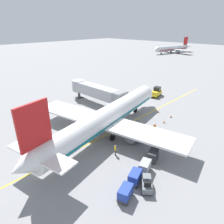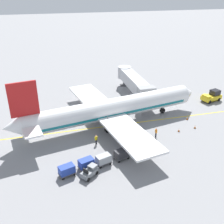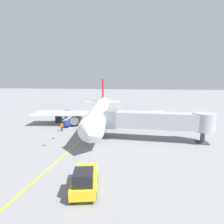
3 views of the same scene
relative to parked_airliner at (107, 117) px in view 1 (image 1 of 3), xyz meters
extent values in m
plane|color=gray|center=(0.41, -1.12, -3.19)|extent=(400.00, 400.00, 0.00)
cube|color=gold|center=(0.41, -1.12, -3.18)|extent=(0.24, 80.00, 0.01)
cylinder|color=white|center=(-0.05, 0.27, 0.10)|extent=(9.64, 32.13, 3.70)
cube|color=#14707A|center=(-0.05, 0.27, -0.36)|extent=(9.20, 29.62, 0.44)
cone|color=white|center=(-3.28, 17.16, 0.10)|extent=(4.01, 3.04, 3.63)
cone|color=white|center=(3.21, -16.82, 0.40)|extent=(3.61, 3.34, 3.14)
cube|color=black|center=(-2.94, 15.39, 0.75)|extent=(2.93, 1.60, 0.60)
cube|color=white|center=(0.14, -0.71, -0.55)|extent=(30.44, 10.74, 0.36)
cylinder|color=gray|center=(-5.42, -0.96, -1.80)|extent=(2.57, 3.52, 2.00)
cylinder|color=gray|center=(5.39, 1.10, -1.80)|extent=(2.57, 3.52, 2.00)
cube|color=red|center=(2.76, -14.47, 4.70)|extent=(1.14, 4.38, 5.50)
cube|color=white|center=(2.73, -14.27, 0.65)|extent=(10.31, 4.43, 0.24)
cylinder|color=black|center=(-2.15, 11.27, -2.64)|extent=(0.65, 1.16, 1.10)
cylinder|color=gray|center=(-2.15, 11.27, -1.09)|extent=(0.24, 0.24, 2.00)
cylinder|color=black|center=(-1.93, -2.13, -2.64)|extent=(0.65, 1.16, 1.10)
cylinder|color=gray|center=(-1.93, -2.13, -1.09)|extent=(0.24, 0.24, 2.00)
cylinder|color=black|center=(2.58, -1.26, -2.64)|extent=(0.65, 1.16, 1.10)
cylinder|color=gray|center=(2.58, -1.26, -1.09)|extent=(0.24, 0.24, 2.00)
cube|color=#A8AAAF|center=(-11.56, 8.53, 0.30)|extent=(15.69, 2.80, 2.60)
cube|color=gray|center=(-4.52, 8.53, 0.30)|extent=(2.00, 3.50, 2.99)
cylinder|color=#A8AAAF|center=(-19.41, 8.53, 0.30)|extent=(3.36, 3.36, 2.86)
cylinder|color=#4C4C51|center=(-19.41, 8.53, -2.09)|extent=(0.70, 0.70, 2.19)
cube|color=#38383A|center=(-19.41, 8.53, -3.11)|extent=(1.80, 1.80, 0.16)
cube|color=gold|center=(-5.08, 24.29, -2.34)|extent=(3.24, 4.81, 0.90)
cube|color=black|center=(-5.33, 25.25, -1.34)|extent=(2.06, 2.20, 1.10)
cube|color=gold|center=(-4.69, 22.80, -1.71)|extent=(2.09, 1.54, 0.36)
cylinder|color=black|center=(-3.82, 23.15, -2.79)|extent=(0.54, 0.86, 0.80)
cylinder|color=black|center=(-5.63, 22.68, -2.79)|extent=(0.54, 0.86, 0.80)
cylinder|color=black|center=(-4.54, 25.91, -2.79)|extent=(0.54, 0.86, 0.80)
cylinder|color=black|center=(-6.35, 25.44, -2.79)|extent=(0.54, 0.86, 0.80)
cube|color=#1E339E|center=(6.52, 2.70, -2.56)|extent=(2.03, 2.77, 0.70)
cube|color=#1E339E|center=(6.78, 3.34, -1.99)|extent=(1.33, 1.35, 0.44)
cube|color=black|center=(6.27, 2.06, -1.89)|extent=(0.84, 0.46, 0.64)
cylinder|color=black|center=(6.57, 2.81, -1.91)|extent=(0.17, 0.27, 0.54)
cylinder|color=black|center=(6.34, 3.71, -2.91)|extent=(0.39, 0.59, 0.56)
cylinder|color=black|center=(7.35, 3.31, -2.91)|extent=(0.39, 0.59, 0.56)
cylinder|color=black|center=(5.70, 2.08, -2.91)|extent=(0.39, 0.59, 0.56)
cylinder|color=black|center=(6.71, 1.69, -2.91)|extent=(0.39, 0.59, 0.56)
cube|color=slate|center=(13.37, -6.49, -2.56)|extent=(2.50, 2.70, 0.70)
cube|color=slate|center=(12.94, -5.96, -1.99)|extent=(1.45, 1.46, 0.44)
cube|color=black|center=(13.80, -7.03, -1.89)|extent=(0.76, 0.65, 0.64)
cylinder|color=black|center=(13.30, -6.40, -1.91)|extent=(0.23, 0.26, 0.54)
cylinder|color=black|center=(12.41, -6.15, -2.91)|extent=(0.51, 0.56, 0.56)
cylinder|color=black|center=(13.25, -5.47, -2.91)|extent=(0.51, 0.56, 0.56)
cylinder|color=black|center=(13.50, -7.51, -2.91)|extent=(0.51, 0.56, 0.56)
cylinder|color=black|center=(14.34, -6.84, -2.91)|extent=(0.51, 0.56, 0.56)
cube|color=#4C4C51|center=(10.73, -1.14, -2.77)|extent=(1.93, 2.50, 0.12)
cube|color=#2D2D33|center=(10.73, -1.14, -2.16)|extent=(1.83, 2.37, 1.10)
cylinder|color=#4C4C51|center=(10.27, 0.24, -2.78)|extent=(0.29, 0.69, 0.07)
cylinder|color=black|center=(9.94, -0.53, -3.01)|extent=(0.23, 0.38, 0.36)
cylinder|color=black|center=(10.99, -0.18, -3.01)|extent=(0.23, 0.38, 0.36)
cylinder|color=black|center=(10.46, -2.10, -3.01)|extent=(0.23, 0.38, 0.36)
cylinder|color=black|center=(11.51, -1.75, -3.01)|extent=(0.23, 0.38, 0.36)
cube|color=#4C4C51|center=(11.34, -4.07, -2.77)|extent=(1.93, 2.50, 0.12)
cube|color=#999EA3|center=(11.34, -4.07, -2.16)|extent=(1.83, 2.37, 1.10)
cylinder|color=#4C4C51|center=(10.89, -2.69, -2.78)|extent=(0.29, 0.69, 0.07)
cylinder|color=black|center=(10.56, -3.46, -3.01)|extent=(0.23, 0.38, 0.36)
cylinder|color=black|center=(11.61, -3.11, -3.01)|extent=(0.23, 0.38, 0.36)
cylinder|color=black|center=(11.08, -5.02, -3.01)|extent=(0.23, 0.38, 0.36)
cylinder|color=black|center=(12.13, -4.67, -3.01)|extent=(0.23, 0.38, 0.36)
cube|color=#4C4C51|center=(11.63, -6.61, -2.77)|extent=(1.93, 2.50, 0.12)
cube|color=#233D9E|center=(11.63, -6.61, -2.16)|extent=(1.83, 2.37, 1.10)
cylinder|color=#4C4C51|center=(11.18, -5.24, -2.78)|extent=(0.29, 0.69, 0.07)
cylinder|color=black|center=(10.85, -6.00, -3.01)|extent=(0.23, 0.38, 0.36)
cylinder|color=black|center=(11.90, -5.66, -3.01)|extent=(0.23, 0.38, 0.36)
cylinder|color=black|center=(11.37, -7.57, -3.01)|extent=(0.23, 0.38, 0.36)
cylinder|color=black|center=(12.42, -7.22, -3.01)|extent=(0.23, 0.38, 0.36)
cube|color=#4C4C51|center=(12.45, -9.43, -2.77)|extent=(1.93, 2.50, 0.12)
cube|color=#233D9E|center=(12.45, -9.43, -2.16)|extent=(1.83, 2.37, 1.10)
cylinder|color=#4C4C51|center=(12.00, -8.05, -2.78)|extent=(0.29, 0.69, 0.07)
cylinder|color=black|center=(11.67, -8.82, -3.01)|extent=(0.23, 0.38, 0.36)
cylinder|color=black|center=(12.72, -8.47, -3.01)|extent=(0.23, 0.38, 0.36)
cylinder|color=black|center=(12.19, -10.39, -3.01)|extent=(0.23, 0.38, 0.36)
cylinder|color=black|center=(13.24, -10.04, -3.01)|extent=(0.23, 0.38, 0.36)
cylinder|color=#232328|center=(6.06, 6.30, -2.76)|extent=(0.15, 0.15, 0.85)
cylinder|color=#232328|center=(6.26, 6.31, -2.76)|extent=(0.15, 0.15, 0.85)
cube|color=orange|center=(6.16, 6.31, -2.04)|extent=(0.40, 0.27, 0.60)
cylinder|color=orange|center=(5.91, 6.29, -2.09)|extent=(0.23, 0.11, 0.57)
cylinder|color=orange|center=(6.41, 6.33, -2.09)|extent=(0.23, 0.11, 0.57)
sphere|color=#997051|center=(6.16, 6.31, -1.61)|extent=(0.22, 0.22, 0.22)
cube|color=red|center=(6.16, 6.31, -1.59)|extent=(0.27, 0.10, 0.10)
cylinder|color=#232328|center=(5.85, -4.08, -2.76)|extent=(0.15, 0.15, 0.85)
cylinder|color=#232328|center=(5.73, -3.92, -2.76)|extent=(0.15, 0.15, 0.85)
cube|color=yellow|center=(5.79, -4.00, -2.04)|extent=(0.42, 0.45, 0.60)
cylinder|color=yellow|center=(5.95, -4.19, -2.09)|extent=(0.21, 0.23, 0.57)
cylinder|color=yellow|center=(5.64, -3.80, -2.09)|extent=(0.21, 0.23, 0.57)
sphere|color=beige|center=(5.79, -4.00, -1.61)|extent=(0.22, 0.22, 0.22)
cube|color=red|center=(5.79, -4.00, -1.59)|extent=(0.23, 0.26, 0.10)
cube|color=black|center=(5.45, 11.03, -3.17)|extent=(0.36, 0.36, 0.04)
cone|color=orange|center=(5.45, 11.03, -2.87)|extent=(0.30, 0.30, 0.55)
cylinder|color=white|center=(5.45, 11.03, -2.84)|extent=(0.21, 0.21, 0.06)
cube|color=black|center=(1.74, 14.73, -3.17)|extent=(0.36, 0.36, 0.04)
cone|color=orange|center=(1.74, 14.73, -2.87)|extent=(0.30, 0.30, 0.55)
cylinder|color=white|center=(1.74, 14.73, -2.84)|extent=(0.21, 0.21, 0.06)
cube|color=black|center=(5.15, 14.39, -3.17)|extent=(0.36, 0.36, 0.04)
cone|color=orange|center=(5.15, 14.39, -2.87)|extent=(0.30, 0.30, 0.55)
cylinder|color=white|center=(5.15, 14.39, -2.84)|extent=(0.21, 0.21, 0.06)
cylinder|color=silver|center=(-48.85, 113.04, -0.07)|extent=(9.47, 30.49, 3.52)
cube|color=red|center=(-48.85, 113.04, -0.51)|extent=(9.03, 28.12, 0.42)
cone|color=silver|center=(-52.09, 97.02, -0.07)|extent=(3.83, 2.92, 3.44)
cone|color=silver|center=(-45.57, 129.24, 0.22)|extent=(3.46, 3.20, 2.99)
cube|color=black|center=(-51.75, 98.70, 0.55)|extent=(2.79, 1.55, 0.57)
cube|color=silver|center=(-48.66, 113.97, -0.68)|extent=(28.91, 10.49, 0.34)
cylinder|color=gray|center=(-43.69, 112.19, -1.87)|extent=(2.47, 3.36, 1.90)
cylinder|color=gray|center=(-53.94, 114.26, -1.87)|extent=(2.47, 3.36, 1.90)
cube|color=red|center=(-46.03, 127.00, 4.30)|extent=(1.13, 4.16, 5.22)
cube|color=silver|center=(-46.06, 126.82, 0.46)|extent=(9.80, 4.31, 0.23)
cylinder|color=black|center=(-50.96, 102.61, -2.66)|extent=(0.63, 1.11, 1.04)
cylinder|color=gray|center=(-50.96, 102.61, -1.19)|extent=(0.23, 0.23, 1.90)
cylinder|color=black|center=(-46.33, 114.47, -2.66)|extent=(0.63, 1.11, 1.04)
cylinder|color=gray|center=(-46.33, 114.47, -1.19)|extent=(0.23, 0.23, 1.90)
cylinder|color=black|center=(-50.62, 115.33, -2.66)|extent=(0.63, 1.11, 1.04)
cylinder|color=gray|center=(-50.62, 115.33, -1.19)|extent=(0.23, 0.23, 1.90)
camera|label=1|loc=(23.51, -23.15, 15.34)|focal=32.50mm
camera|label=2|loc=(41.99, -10.80, 20.69)|focal=42.66mm
camera|label=3|loc=(-10.36, 38.43, 6.60)|focal=28.58mm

